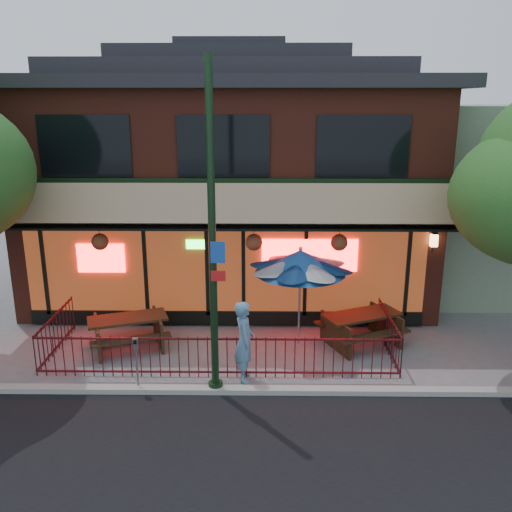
{
  "coord_description": "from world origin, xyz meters",
  "views": [
    {
      "loc": [
        1.02,
        -11.04,
        6.14
      ],
      "look_at": [
        0.86,
        2.0,
        2.39
      ],
      "focal_mm": 38.0,
      "sensor_mm": 36.0,
      "label": 1
    }
  ],
  "objects": [
    {
      "name": "curb",
      "position": [
        0.0,
        -0.5,
        0.06
      ],
      "size": [
        80.0,
        0.25,
        0.12
      ],
      "primitive_type": "cube",
      "color": "#999993",
      "rests_on": "ground"
    },
    {
      "name": "neighbor_building",
      "position": [
        9.0,
        7.7,
        3.0
      ],
      "size": [
        6.0,
        7.0,
        6.0
      ],
      "primitive_type": "cube",
      "color": "gray",
      "rests_on": "ground"
    },
    {
      "name": "parking_meter_near",
      "position": [
        -1.71,
        -0.41,
        0.84
      ],
      "size": [
        0.12,
        0.1,
        1.24
      ],
      "color": "gray",
      "rests_on": "ground"
    },
    {
      "name": "picnic_table_right",
      "position": [
        3.6,
        2.01,
        0.56
      ],
      "size": [
        2.44,
        2.2,
        0.85
      ],
      "color": "#352512",
      "rests_on": "ground"
    },
    {
      "name": "picnic_table_left",
      "position": [
        -2.41,
        1.72,
        0.55
      ],
      "size": [
        2.35,
        2.07,
        0.84
      ],
      "color": "#3B2815",
      "rests_on": "ground"
    },
    {
      "name": "restaurant_building",
      "position": [
        0.0,
        7.11,
        4.13
      ],
      "size": [
        12.96,
        9.49,
        8.05
      ],
      "color": "maroon",
      "rests_on": "ground"
    },
    {
      "name": "patio_umbrella",
      "position": [
        1.98,
        2.02,
        2.25
      ],
      "size": [
        2.3,
        2.3,
        2.63
      ],
      "color": "gray",
      "rests_on": "ground"
    },
    {
      "name": "street_light",
      "position": [
        0.0,
        -0.4,
        3.15
      ],
      "size": [
        0.43,
        0.32,
        7.0
      ],
      "color": "black",
      "rests_on": "ground"
    },
    {
      "name": "patio_fence",
      "position": [
        0.0,
        0.5,
        0.63
      ],
      "size": [
        8.44,
        2.62,
        1.0
      ],
      "color": "#470F15",
      "rests_on": "ground"
    },
    {
      "name": "ground",
      "position": [
        0.0,
        0.0,
        0.0
      ],
      "size": [
        80.0,
        80.0,
        0.0
      ],
      "primitive_type": "plane",
      "color": "gray",
      "rests_on": "ground"
    },
    {
      "name": "pedestrian",
      "position": [
        0.62,
        0.1,
        0.95
      ],
      "size": [
        0.53,
        0.74,
        1.89
      ],
      "primitive_type": "imported",
      "rotation": [
        0.0,
        0.0,
        1.69
      ],
      "color": "#578BAF",
      "rests_on": "ground"
    }
  ]
}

